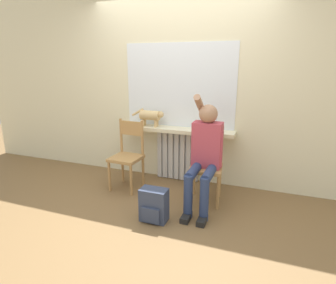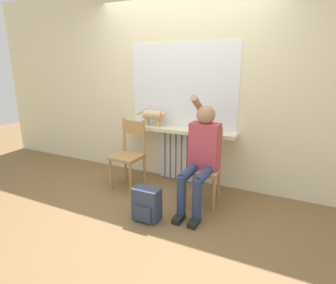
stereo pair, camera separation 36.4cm
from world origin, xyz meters
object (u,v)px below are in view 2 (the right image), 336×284
cat (154,115)px  backpack (147,204)px  person (202,152)px  chair_left (129,153)px  chair_right (204,165)px

cat → backpack: size_ratio=1.34×
backpack → person: bearing=52.7°
chair_left → cat: cat is taller
chair_right → cat: cat is taller
chair_right → backpack: (-0.41, -0.68, -0.29)m
cat → backpack: 1.41m
chair_right → backpack: bearing=-128.0°
chair_left → cat: size_ratio=1.90×
backpack → chair_left: bearing=134.7°
chair_left → person: 1.11m
person → chair_left: bearing=173.4°
chair_right → person: bearing=-94.3°
person → cat: 1.09m
person → backpack: (-0.42, -0.55, -0.50)m
chair_left → person: person is taller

